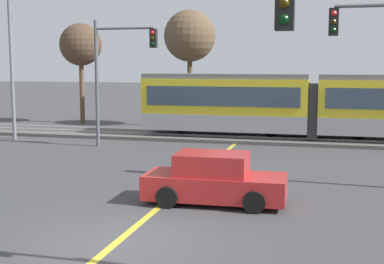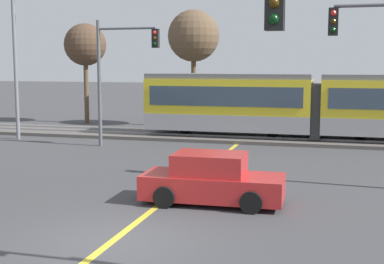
{
  "view_description": "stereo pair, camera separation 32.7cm",
  "coord_description": "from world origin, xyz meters",
  "px_view_note": "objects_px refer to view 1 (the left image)",
  "views": [
    {
      "loc": [
        4.74,
        -11.34,
        4.16
      ],
      "look_at": [
        -0.27,
        7.95,
        1.6
      ],
      "focal_mm": 50.0,
      "sensor_mm": 36.0,
      "label": 1
    },
    {
      "loc": [
        5.06,
        -11.25,
        4.16
      ],
      "look_at": [
        -0.27,
        7.95,
        1.6
      ],
      "focal_mm": 50.0,
      "sensor_mm": 36.0,
      "label": 2
    }
  ],
  "objects_px": {
    "bare_tree_far_west": "(81,45)",
    "street_lamp_west": "(15,52)",
    "sedan_crossing": "(215,180)",
    "traffic_light_far_left": "(116,64)",
    "light_rail_tram": "(314,104)",
    "bare_tree_west": "(190,36)"
  },
  "relations": [
    {
      "from": "traffic_light_far_left",
      "to": "street_lamp_west",
      "type": "xyz_separation_m",
      "value": [
        -6.28,
        1.09,
        0.67
      ]
    },
    {
      "from": "bare_tree_far_west",
      "to": "street_lamp_west",
      "type": "bearing_deg",
      "value": -88.51
    },
    {
      "from": "light_rail_tram",
      "to": "bare_tree_far_west",
      "type": "bearing_deg",
      "value": 162.28
    },
    {
      "from": "bare_tree_far_west",
      "to": "light_rail_tram",
      "type": "bearing_deg",
      "value": -17.72
    },
    {
      "from": "street_lamp_west",
      "to": "bare_tree_far_west",
      "type": "xyz_separation_m",
      "value": [
        -0.22,
        8.32,
        0.62
      ]
    },
    {
      "from": "traffic_light_far_left",
      "to": "bare_tree_west",
      "type": "height_order",
      "value": "bare_tree_west"
    },
    {
      "from": "light_rail_tram",
      "to": "traffic_light_far_left",
      "type": "height_order",
      "value": "traffic_light_far_left"
    },
    {
      "from": "light_rail_tram",
      "to": "bare_tree_far_west",
      "type": "distance_m",
      "value": 17.04
    },
    {
      "from": "traffic_light_far_left",
      "to": "bare_tree_west",
      "type": "xyz_separation_m",
      "value": [
        1.32,
        9.26,
        1.79
      ]
    },
    {
      "from": "light_rail_tram",
      "to": "sedan_crossing",
      "type": "height_order",
      "value": "light_rail_tram"
    },
    {
      "from": "light_rail_tram",
      "to": "traffic_light_far_left",
      "type": "distance_m",
      "value": 10.57
    },
    {
      "from": "street_lamp_west",
      "to": "traffic_light_far_left",
      "type": "bearing_deg",
      "value": -9.87
    },
    {
      "from": "traffic_light_far_left",
      "to": "street_lamp_west",
      "type": "distance_m",
      "value": 6.41
    },
    {
      "from": "street_lamp_west",
      "to": "bare_tree_far_west",
      "type": "distance_m",
      "value": 8.35
    },
    {
      "from": "sedan_crossing",
      "to": "traffic_light_far_left",
      "type": "relative_size",
      "value": 0.68
    },
    {
      "from": "light_rail_tram",
      "to": "street_lamp_west",
      "type": "bearing_deg",
      "value": -168.34
    },
    {
      "from": "street_lamp_west",
      "to": "bare_tree_west",
      "type": "relative_size",
      "value": 1.1
    },
    {
      "from": "light_rail_tram",
      "to": "sedan_crossing",
      "type": "bearing_deg",
      "value": -99.98
    },
    {
      "from": "light_rail_tram",
      "to": "bare_tree_far_west",
      "type": "height_order",
      "value": "bare_tree_far_west"
    },
    {
      "from": "bare_tree_far_west",
      "to": "bare_tree_west",
      "type": "height_order",
      "value": "bare_tree_west"
    },
    {
      "from": "bare_tree_west",
      "to": "traffic_light_far_left",
      "type": "bearing_deg",
      "value": -98.1
    },
    {
      "from": "sedan_crossing",
      "to": "bare_tree_far_west",
      "type": "bearing_deg",
      "value": 125.68
    }
  ]
}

